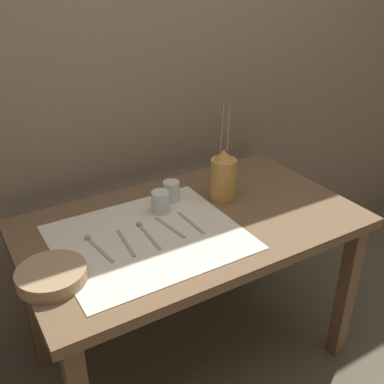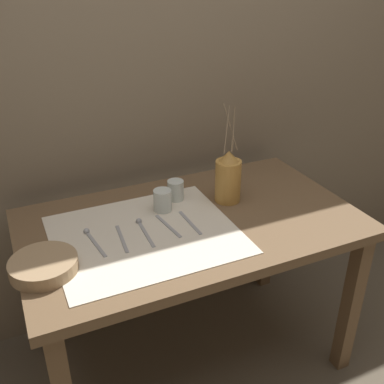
% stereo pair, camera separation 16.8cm
% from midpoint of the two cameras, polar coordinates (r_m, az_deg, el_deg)
% --- Properties ---
extents(ground_plane, '(12.00, 12.00, 0.00)m').
position_cam_midpoint_polar(ground_plane, '(2.20, 2.24, -20.10)').
color(ground_plane, brown).
extents(stone_wall_back, '(7.00, 0.06, 2.40)m').
position_cam_midpoint_polar(stone_wall_back, '(1.98, -3.67, 15.03)').
color(stone_wall_back, '#7A6B56').
rests_on(stone_wall_back, ground_plane).
extents(wooden_table, '(1.29, 0.76, 0.73)m').
position_cam_midpoint_polar(wooden_table, '(1.79, 2.61, -6.18)').
color(wooden_table, brown).
rests_on(wooden_table, ground_plane).
extents(linen_cloth, '(0.66, 0.56, 0.00)m').
position_cam_midpoint_polar(linen_cloth, '(1.64, -3.03, -5.48)').
color(linen_cloth, beige).
rests_on(linen_cloth, wooden_table).
extents(pitcher_with_flowers, '(0.11, 0.11, 0.41)m').
position_cam_midpoint_polar(pitcher_with_flowers, '(1.84, 7.21, 1.74)').
color(pitcher_with_flowers, '#B7843D').
rests_on(pitcher_with_flowers, wooden_table).
extents(wooden_bowl, '(0.22, 0.22, 0.05)m').
position_cam_midpoint_polar(wooden_bowl, '(1.50, -15.29, -9.10)').
color(wooden_bowl, '#9E7F5B').
rests_on(wooden_bowl, wooden_table).
extents(glass_tumbler_near, '(0.07, 0.07, 0.09)m').
position_cam_midpoint_polar(glass_tumbler_near, '(1.77, -1.07, -1.13)').
color(glass_tumbler_near, silver).
rests_on(glass_tumbler_near, wooden_table).
extents(glass_tumbler_far, '(0.07, 0.07, 0.08)m').
position_cam_midpoint_polar(glass_tumbler_far, '(1.86, 0.49, 0.18)').
color(glass_tumbler_far, silver).
rests_on(glass_tumbler_far, wooden_table).
extents(spoon_inner, '(0.04, 0.19, 0.02)m').
position_cam_midpoint_polar(spoon_inner, '(1.65, -10.00, -5.63)').
color(spoon_inner, '#939399').
rests_on(spoon_inner, wooden_table).
extents(fork_outer, '(0.03, 0.18, 0.00)m').
position_cam_midpoint_polar(fork_outer, '(1.62, -5.97, -6.00)').
color(fork_outer, '#939399').
rests_on(fork_outer, wooden_table).
extents(spoon_outer, '(0.02, 0.19, 0.02)m').
position_cam_midpoint_polar(spoon_outer, '(1.68, -3.59, -4.42)').
color(spoon_outer, '#939399').
rests_on(spoon_outer, wooden_table).
extents(fork_inner, '(0.04, 0.18, 0.00)m').
position_cam_midpoint_polar(fork_inner, '(1.69, -0.21, -4.41)').
color(fork_inner, '#939399').
rests_on(fork_inner, wooden_table).
extents(knife_center, '(0.02, 0.18, 0.00)m').
position_cam_midpoint_polar(knife_center, '(1.71, 2.56, -3.98)').
color(knife_center, '#939399').
rests_on(knife_center, wooden_table).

